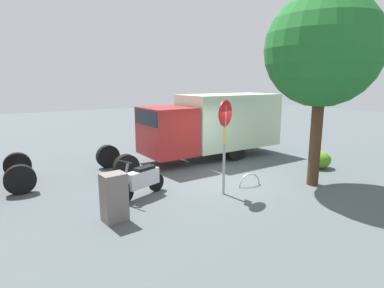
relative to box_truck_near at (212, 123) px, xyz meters
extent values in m
plane|color=#495255|center=(1.46, 2.91, -1.57)|extent=(60.00, 60.00, 0.00)
cylinder|color=black|center=(-0.57, -0.96, -1.12)|extent=(0.90, 0.26, 0.90)
cylinder|color=black|center=(-0.59, 0.94, -1.12)|extent=(0.90, 0.26, 0.90)
cylinder|color=black|center=(4.38, -0.90, -1.12)|extent=(0.90, 0.26, 0.90)
cylinder|color=black|center=(4.36, 1.00, -1.12)|extent=(0.90, 0.26, 0.90)
cube|color=beige|center=(-0.98, -0.01, 0.05)|extent=(4.48, 2.25, 2.34)
cube|color=maroon|center=(2.25, 0.03, -0.17)|extent=(1.82, 2.12, 1.90)
cube|color=black|center=(2.25, 0.03, 0.43)|extent=(1.84, 1.96, 0.60)
cylinder|color=black|center=(7.57, 0.57, -1.12)|extent=(0.91, 0.29, 0.90)
cylinder|color=black|center=(7.50, -1.33, -1.12)|extent=(0.91, 0.29, 0.90)
cylinder|color=black|center=(5.20, 3.00, -1.29)|extent=(0.56, 0.28, 0.56)
cylinder|color=black|center=(4.02, 2.59, -1.29)|extent=(0.56, 0.28, 0.56)
cube|color=silver|center=(4.56, 2.78, -1.01)|extent=(1.14, 0.66, 0.48)
cube|color=black|center=(4.46, 2.75, -0.74)|extent=(0.70, 0.47, 0.12)
cylinder|color=slate|center=(5.15, 2.98, -0.74)|extent=(0.29, 0.16, 0.69)
cylinder|color=black|center=(5.15, 2.98, -0.39)|extent=(0.22, 0.53, 0.04)
cylinder|color=#9E9EA3|center=(2.43, 3.92, -0.25)|extent=(0.08, 0.08, 2.64)
cylinder|color=red|center=(2.43, 3.94, 0.88)|extent=(0.71, 0.32, 0.76)
cube|color=yellow|center=(2.43, 3.94, 0.24)|extent=(0.33, 0.33, 0.44)
cylinder|color=#47301E|center=(-0.61, 4.82, -0.02)|extent=(0.36, 0.36, 3.08)
sphere|color=#1F6928|center=(-0.61, 4.82, 2.75)|extent=(3.52, 3.52, 3.52)
cube|color=slate|center=(5.82, 3.94, -0.97)|extent=(0.61, 0.51, 1.20)
torus|color=#B7B7BC|center=(1.23, 3.79, -1.57)|extent=(0.85, 0.12, 0.85)
ellipsoid|color=#48881D|center=(-2.55, 3.70, -1.24)|extent=(0.97, 0.79, 0.66)
camera|label=1|loc=(8.17, 11.04, 1.80)|focal=29.53mm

